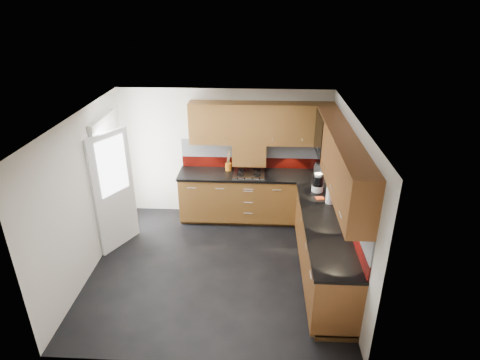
# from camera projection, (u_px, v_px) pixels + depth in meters

# --- Properties ---
(room) EXTENTS (4.00, 3.80, 2.64)m
(room) POSITION_uv_depth(u_px,v_px,m) (214.00, 181.00, 5.63)
(room) COLOR black
(base_cabinets) EXTENTS (2.70, 3.20, 0.95)m
(base_cabinets) POSITION_uv_depth(u_px,v_px,m) (284.00, 221.00, 6.68)
(base_cabinets) COLOR brown
(base_cabinets) RESTS_ON room
(countertop) EXTENTS (2.72, 3.22, 0.04)m
(countertop) POSITION_uv_depth(u_px,v_px,m) (285.00, 196.00, 6.46)
(countertop) COLOR black
(countertop) RESTS_ON base_cabinets
(backsplash) EXTENTS (2.70, 3.20, 0.54)m
(backsplash) POSITION_uv_depth(u_px,v_px,m) (299.00, 174.00, 6.53)
(backsplash) COLOR #660E09
(backsplash) RESTS_ON countertop
(upper_cabinets) EXTENTS (2.50, 3.20, 0.72)m
(upper_cabinets) POSITION_uv_depth(u_px,v_px,m) (299.00, 141.00, 6.13)
(upper_cabinets) COLOR brown
(upper_cabinets) RESTS_ON room
(extractor_hood) EXTENTS (0.60, 0.33, 0.40)m
(extractor_hood) POSITION_uv_depth(u_px,v_px,m) (249.00, 153.00, 7.18)
(extractor_hood) COLOR brown
(extractor_hood) RESTS_ON room
(glass_cabinet) EXTENTS (0.32, 0.80, 0.66)m
(glass_cabinet) POSITION_uv_depth(u_px,v_px,m) (328.00, 134.00, 6.35)
(glass_cabinet) COLOR black
(glass_cabinet) RESTS_ON room
(back_door) EXTENTS (0.42, 1.19, 2.04)m
(back_door) POSITION_uv_depth(u_px,v_px,m) (112.00, 184.00, 6.59)
(back_door) COLOR white
(back_door) RESTS_ON room
(gas_hob) EXTENTS (0.56, 0.49, 0.04)m
(gas_hob) POSITION_uv_depth(u_px,v_px,m) (249.00, 174.00, 7.17)
(gas_hob) COLOR silver
(gas_hob) RESTS_ON countertop
(utensil_pot) EXTENTS (0.11, 0.11, 0.40)m
(utensil_pot) POSITION_uv_depth(u_px,v_px,m) (228.00, 166.00, 7.30)
(utensil_pot) COLOR orange
(utensil_pot) RESTS_ON countertop
(toaster) EXTENTS (0.28, 0.22, 0.18)m
(toaster) POSITION_uv_depth(u_px,v_px,m) (321.00, 169.00, 7.19)
(toaster) COLOR silver
(toaster) RESTS_ON countertop
(food_processor) EXTENTS (0.19, 0.19, 0.31)m
(food_processor) POSITION_uv_depth(u_px,v_px,m) (318.00, 183.00, 6.52)
(food_processor) COLOR white
(food_processor) RESTS_ON countertop
(paper_towel) EXTENTS (0.16, 0.16, 0.28)m
(paper_towel) POSITION_uv_depth(u_px,v_px,m) (330.00, 195.00, 6.15)
(paper_towel) COLOR white
(paper_towel) RESTS_ON countertop
(orange_cloth) EXTENTS (0.15, 0.13, 0.01)m
(orange_cloth) POSITION_uv_depth(u_px,v_px,m) (320.00, 198.00, 6.33)
(orange_cloth) COLOR #E64719
(orange_cloth) RESTS_ON countertop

